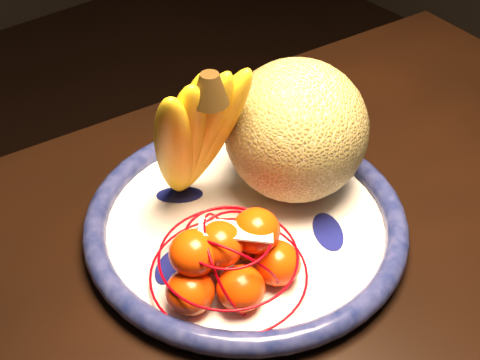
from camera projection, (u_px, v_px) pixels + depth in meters
fruit_bowl at (246, 222)px, 0.75m from camera, size 0.36×0.36×0.03m
cantaloupe at (296, 131)px, 0.74m from camera, size 0.16×0.16×0.16m
banana_bunch at (192, 133)px, 0.70m from camera, size 0.14×0.13×0.21m
mandarin_bag at (229, 259)px, 0.66m from camera, size 0.21×0.21×0.10m
price_tag at (236, 230)px, 0.64m from camera, size 0.07×0.07×0.01m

